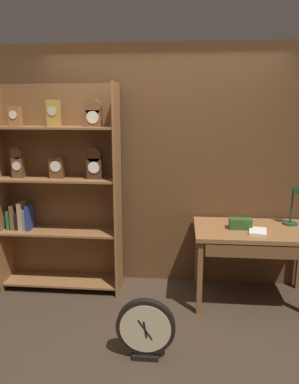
{
  "coord_description": "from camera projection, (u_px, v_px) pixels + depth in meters",
  "views": [
    {
      "loc": [
        0.21,
        -2.61,
        1.93
      ],
      "look_at": [
        -0.08,
        0.61,
        1.19
      ],
      "focal_mm": 33.91,
      "sensor_mm": 36.0,
      "label": 1
    }
  ],
  "objects": [
    {
      "name": "bookshelf",
      "position": [
        58.0,
        189.0,
        3.82
      ],
      "size": [
        1.28,
        0.36,
        2.19
      ],
      "color": "brown",
      "rests_on": "ground"
    },
    {
      "name": "round_clock_large",
      "position": [
        146.0,
        329.0,
        2.83
      ],
      "size": [
        0.47,
        0.11,
        0.51
      ],
      "color": "black",
      "rests_on": "ground"
    },
    {
      "name": "workbench",
      "position": [
        256.0,
        238.0,
        3.58
      ],
      "size": [
        1.21,
        0.71,
        0.78
      ],
      "color": "brown",
      "rests_on": "ground"
    },
    {
      "name": "open_repair_manual",
      "position": [
        258.0,
        231.0,
        3.46
      ],
      "size": [
        0.2,
        0.25,
        0.02
      ],
      "primitive_type": "cube",
      "rotation": [
        0.0,
        0.0,
        -0.2
      ],
      "color": "silver",
      "rests_on": "workbench"
    },
    {
      "name": "back_wood_panel",
      "position": [
        162.0,
        168.0,
        3.96
      ],
      "size": [
        4.8,
        0.05,
        2.6
      ],
      "primitive_type": "cube",
      "color": "brown",
      "rests_on": "ground"
    },
    {
      "name": "desk_lamp",
      "position": [
        298.0,
        198.0,
        3.62
      ],
      "size": [
        0.19,
        0.2,
        0.47
      ],
      "color": "#1E472D",
      "rests_on": "workbench"
    },
    {
      "name": "toolbox_small",
      "position": [
        240.0,
        224.0,
        3.58
      ],
      "size": [
        0.22,
        0.11,
        0.1
      ],
      "primitive_type": "cube",
      "color": "#2D5123",
      "rests_on": "workbench"
    },
    {
      "name": "ground_plane",
      "position": [
        152.0,
        350.0,
        2.98
      ],
      "size": [
        10.0,
        10.0,
        0.0
      ],
      "primitive_type": "plane",
      "color": "#3D2D21"
    }
  ]
}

